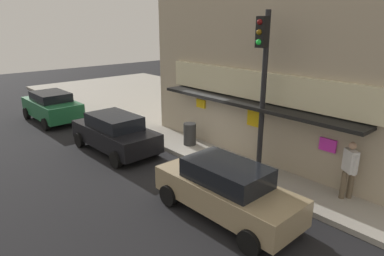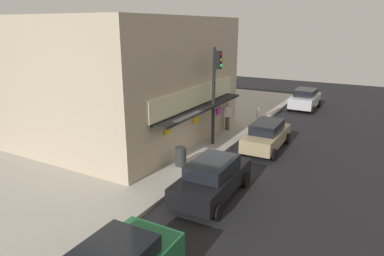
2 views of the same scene
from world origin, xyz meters
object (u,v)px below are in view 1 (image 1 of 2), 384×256
(pedestrian, at_px, (349,168))
(trash_can, at_px, (190,134))
(parked_car_black, at_px, (115,133))
(parked_car_tan, at_px, (226,189))
(potted_plant_by_doorway, at_px, (294,153))
(traffic_light, at_px, (263,73))
(parked_car_green, at_px, (52,106))

(pedestrian, bearing_deg, trash_can, -176.20)
(parked_car_black, relative_size, parked_car_tan, 1.00)
(pedestrian, distance_m, parked_car_black, 8.98)
(trash_can, distance_m, potted_plant_by_doorway, 4.49)
(traffic_light, distance_m, parked_car_green, 12.47)
(potted_plant_by_doorway, relative_size, parked_car_tan, 0.22)
(traffic_light, xyz_separation_m, trash_can, (-3.67, 0.05, -3.01))
(potted_plant_by_doorway, xyz_separation_m, parked_car_black, (-6.13, -3.82, 0.10))
(pedestrian, xyz_separation_m, parked_car_tan, (-1.93, -3.23, -0.34))
(potted_plant_by_doorway, xyz_separation_m, parked_car_green, (-12.47, -4.13, 0.12))
(pedestrian, relative_size, parked_car_black, 0.41)
(traffic_light, relative_size, trash_can, 5.77)
(parked_car_tan, bearing_deg, parked_car_black, 178.21)
(parked_car_black, bearing_deg, traffic_light, 24.81)
(traffic_light, xyz_separation_m, pedestrian, (2.97, 0.49, -2.49))
(pedestrian, bearing_deg, parked_car_green, -167.29)
(traffic_light, bearing_deg, parked_car_black, -155.19)
(pedestrian, height_order, parked_car_green, pedestrian)
(potted_plant_by_doorway, height_order, parked_car_tan, parked_car_tan)
(parked_car_black, bearing_deg, pedestrian, 19.68)
(potted_plant_by_doorway, distance_m, parked_car_tan, 4.04)
(parked_car_green, bearing_deg, potted_plant_by_doorway, 18.31)
(potted_plant_by_doorway, bearing_deg, trash_can, -164.07)
(traffic_light, relative_size, parked_car_tan, 1.25)
(pedestrian, bearing_deg, parked_car_black, -160.32)
(pedestrian, bearing_deg, traffic_light, -170.66)
(traffic_light, height_order, parked_car_green, traffic_light)
(trash_can, relative_size, pedestrian, 0.53)
(traffic_light, xyz_separation_m, parked_car_black, (-5.48, -2.53, -2.83))
(trash_can, distance_m, parked_car_black, 3.16)
(parked_car_green, bearing_deg, parked_car_black, 2.82)
(trash_can, bearing_deg, parked_car_green, -160.45)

